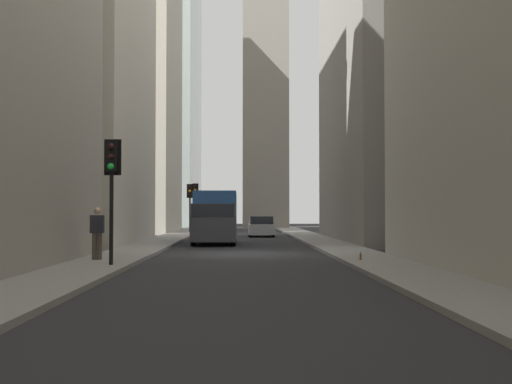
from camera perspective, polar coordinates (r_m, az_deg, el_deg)
ground_plane at (r=27.18m, az=-1.30°, el=-5.39°), size 135.00×135.00×0.00m
sidewalk_right at (r=27.55m, az=-10.74°, el=-5.17°), size 90.00×2.20×0.14m
sidewalk_left at (r=27.55m, az=8.14°, el=-5.18°), size 90.00×2.20×0.14m
building_left_midfar at (r=41.16m, az=14.07°, el=13.38°), size 16.98×10.00×24.86m
building_right_midfar at (r=38.62m, az=-17.66°, el=13.37°), size 13.96×10.50×23.47m
building_right_far at (r=57.40m, az=-12.08°, el=9.66°), size 13.22×10.50×26.04m
church_spire at (r=69.51m, az=0.80°, el=11.87°), size 5.12×5.12×34.70m
delivery_truck at (r=35.39m, az=-3.56°, el=-2.17°), size 6.46×2.25×2.84m
sedan_silver at (r=45.88m, az=0.46°, el=-3.07°), size 4.30×1.78×1.42m
traffic_light_foreground at (r=20.32m, az=-12.45°, el=1.70°), size 0.43×0.52×3.81m
traffic_light_midblock at (r=55.12m, az=-5.31°, el=-0.34°), size 0.43×0.52×3.98m
traffic_light_far_junction at (r=51.69m, az=-5.77°, el=-0.41°), size 0.43×0.52×3.78m
pedestrian at (r=22.52m, az=-13.66°, el=-3.33°), size 0.26×0.44×1.74m
discarded_bottle at (r=22.05m, az=9.09°, el=-5.58°), size 0.07×0.07×0.27m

